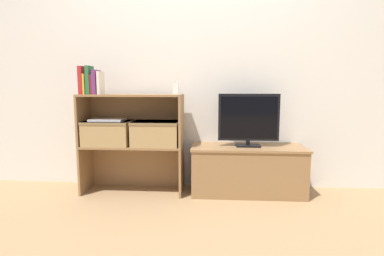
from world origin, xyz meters
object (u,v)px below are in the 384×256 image
book_mustard (86,84)px  laptop (108,120)px  tv (249,119)px  storage_basket_left (108,132)px  tv_stand (247,170)px  storage_basket_right (156,132)px  book_crimson (83,80)px  book_maroon (93,84)px  book_plum (96,82)px  book_forest (90,80)px  book_ivory (101,83)px  baby_monitor (176,89)px

book_mustard → laptop: book_mustard is taller
tv → storage_basket_left: size_ratio=1.29×
tv_stand → storage_basket_right: bearing=-176.7°
book_crimson → storage_basket_right: size_ratio=0.58×
tv → laptop: (-1.29, -0.05, -0.01)m
storage_basket_right → book_mustard: bearing=-174.9°
tv_stand → book_maroon: book_maroon is taller
book_mustard → book_plum: 0.10m
book_forest → book_ivory: book_forest is taller
book_mustard → book_crimson: bearing=180.0°
book_crimson → book_mustard: (0.03, 0.00, -0.03)m
baby_monitor → book_maroon: bearing=-174.6°
baby_monitor → storage_basket_right: size_ratio=0.30×
book_ivory → baby_monitor: size_ratio=1.58×
tv_stand → book_crimson: size_ratio=4.19×
tv_stand → book_forest: book_forest is taller
book_crimson → book_maroon: (0.10, 0.00, -0.04)m
book_ivory → book_maroon: bearing=-180.0°
tv_stand → book_crimson: book_crimson is taller
book_mustard → storage_basket_left: size_ratio=0.42×
book_ivory → storage_basket_left: bearing=57.9°
storage_basket_left → book_maroon: bearing=-151.8°
book_forest → book_maroon: bearing=0.0°
book_plum → book_ivory: (0.04, 0.00, -0.01)m
book_maroon → book_ivory: (0.07, 0.00, 0.01)m
book_plum → tv: bearing=4.2°
book_forest → tv_stand: bearing=4.1°
book_crimson → book_ivory: bearing=0.0°
book_crimson → baby_monitor: book_crimson is taller
book_mustard → baby_monitor: (0.80, 0.07, -0.04)m
tv → book_forest: size_ratio=2.19×
book_crimson → book_maroon: bearing=0.0°
book_mustard → book_maroon: (0.07, 0.00, -0.00)m
storage_basket_left → book_mustard: bearing=-162.0°
book_plum → storage_basket_left: size_ratio=0.51×
book_crimson → book_plum: bearing=0.0°
book_forest → baby_monitor: 0.77m
book_mustard → storage_basket_right: size_ratio=0.42×
book_plum → laptop: bearing=37.3°
book_maroon → storage_basket_right: bearing=5.7°
tv_stand → tv: bearing=-90.0°
book_forest → book_plum: (0.06, 0.00, -0.02)m
book_mustard → book_ivory: book_ivory is taller
storage_basket_right → book_plum: bearing=-174.0°
tv → storage_basket_right: tv is taller
baby_monitor → storage_basket_right: 0.44m
tv → book_forest: 1.47m
book_mustard → book_plum: size_ratio=0.84×
tv_stand → book_plum: (-1.37, -0.10, 0.81)m
book_maroon → book_plum: size_ratio=0.82×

